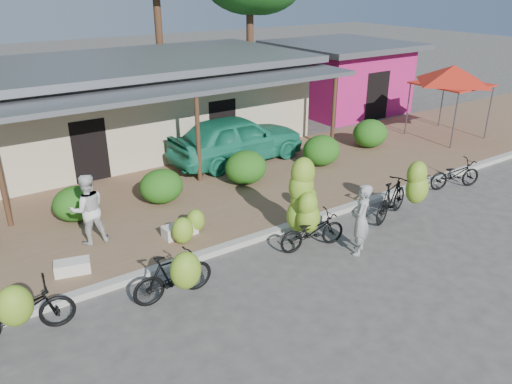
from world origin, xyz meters
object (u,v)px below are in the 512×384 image
Objects in this scene: bike_far_left at (18,312)px; red_canopy at (453,75)px; sack_near at (180,230)px; teal_van at (237,138)px; bike_left at (176,275)px; sack_far at (72,267)px; bike_center at (307,211)px; bike_right at (399,194)px; vendor at (361,220)px; bystander at (88,209)px; bike_far_right at (455,174)px.

red_canopy is at bearing -71.60° from bike_far_left.
sack_near is 0.17× the size of teal_van.
sack_far is at bearing 37.29° from bike_left.
bike_center reaches higher than bike_far_left.
bike_right is 2.25× the size of sack_near.
bike_far_left is 2.38× the size of sack_near.
bike_right is at bearing 162.12° from vendor.
bike_far_left is 7.40m from vendor.
red_canopy is at bearing -80.35° from bike_right.
teal_van is (4.14, 3.88, 0.68)m from sack_near.
bike_center is 1.23× the size of vendor.
red_canopy reaches higher than bike_left.
bike_center reaches higher than sack_far.
red_canopy reaches higher than bike_center.
bike_left is 0.98× the size of bystander.
bike_right is at bearing -88.54° from bike_center.
sack_near is (-5.39, 2.28, -0.48)m from bike_right.
bike_left is 0.94× the size of bike_far_right.
bike_far_left reaches higher than sack_far.
bike_right is at bearing -14.12° from sack_far.
bike_far_right is 2.46× the size of sack_far.
sack_near is at bearing 62.20° from bike_center.
bike_center is (-10.23, -3.57, -1.75)m from red_canopy.
vendor is (4.45, -0.67, 0.26)m from bike_left.
bike_left is 2.59m from sack_far.
bike_far_left is at bearing 68.43° from bike_right.
sack_near is 4.45m from vendor.
bike_center is 2.88× the size of sack_far.
red_canopy is 13.07m from sack_near.
teal_van is (-8.60, 2.21, -1.66)m from red_canopy.
vendor is (3.24, -2.99, 0.61)m from sack_near.
sack_far is 0.42× the size of bystander.
teal_van reaches higher than sack_far.
bike_far_right is (6.09, 0.13, -0.40)m from bike_center.
bystander is (-5.18, 3.88, 0.12)m from vendor.
bike_far_right is at bearing -99.52° from bike_right.
bike_left is 8.20m from teal_van.
bike_far_left is 6.58m from bike_center.
bystander reaches higher than vendor.
sack_near is at bearing -172.52° from red_canopy.
bike_right is 1.04× the size of bike_far_right.
bike_left is 9.83m from bike_far_right.
bike_center is (6.57, -0.09, 0.27)m from bike_far_left.
red_canopy reaches higher than bike_far_right.
bike_left is at bearing -93.64° from bike_far_left.
vendor reaches higher than bike_far_right.
teal_van is at bearing -147.53° from bystander.
bike_right is 6.30m from teal_van.
vendor reaches higher than bike_left.
sack_near is at bearing -26.17° from bike_left.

